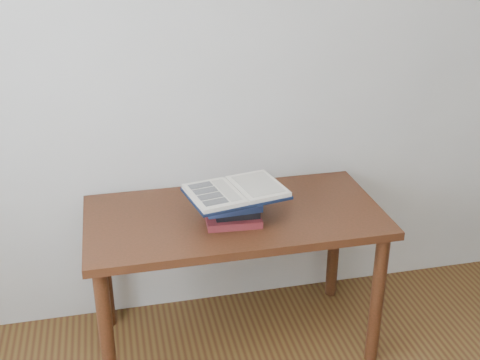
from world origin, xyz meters
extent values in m
cube|color=beige|center=(0.00, 1.75, 1.30)|extent=(3.50, 0.04, 2.60)
cube|color=#4B2212|center=(0.01, 1.38, 0.68)|extent=(1.30, 0.65, 0.04)
cylinder|color=#4B2212|center=(-0.58, 1.12, 0.33)|extent=(0.06, 0.06, 0.66)
cylinder|color=#4B2212|center=(0.60, 1.12, 0.33)|extent=(0.06, 0.06, 0.66)
cylinder|color=#4B2212|center=(-0.58, 1.64, 0.33)|extent=(0.06, 0.06, 0.66)
cylinder|color=#4B2212|center=(0.60, 1.64, 0.33)|extent=(0.06, 0.06, 0.66)
cube|color=maroon|center=(-0.02, 1.31, 0.71)|extent=(0.24, 0.19, 0.03)
cube|color=black|center=(0.00, 1.32, 0.74)|extent=(0.19, 0.14, 0.03)
cube|color=navy|center=(-0.02, 1.33, 0.77)|extent=(0.24, 0.18, 0.03)
cube|color=maroon|center=(-0.02, 1.33, 0.80)|extent=(0.21, 0.17, 0.03)
cube|color=black|center=(0.00, 1.32, 0.82)|extent=(0.44, 0.35, 0.01)
cube|color=beige|center=(-0.10, 1.30, 0.84)|extent=(0.24, 0.29, 0.02)
cube|color=beige|center=(0.10, 1.34, 0.84)|extent=(0.24, 0.29, 0.02)
cylinder|color=beige|center=(0.00, 1.32, 0.83)|extent=(0.06, 0.26, 0.01)
cube|color=black|center=(-0.14, 1.38, 0.85)|extent=(0.11, 0.06, 0.00)
cube|color=black|center=(-0.13, 1.32, 0.85)|extent=(0.11, 0.06, 0.00)
cube|color=black|center=(-0.12, 1.26, 0.85)|extent=(0.11, 0.06, 0.00)
cube|color=black|center=(-0.11, 1.21, 0.85)|extent=(0.11, 0.06, 0.00)
cube|color=silver|center=(-0.04, 1.31, 0.85)|extent=(0.09, 0.22, 0.00)
cube|color=silver|center=(0.10, 1.34, 0.85)|extent=(0.19, 0.25, 0.00)
camera|label=1|loc=(-0.48, -0.90, 1.92)|focal=45.00mm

